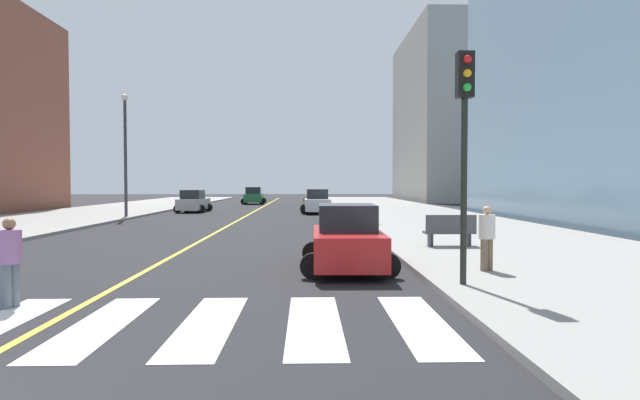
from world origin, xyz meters
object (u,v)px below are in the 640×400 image
(pedestrian_waiting_east, at_px, (487,235))
(car_green_fifth, at_px, (254,196))
(fire_hydrant, at_px, (376,216))
(car_red_second, at_px, (347,240))
(car_silver_fourth, at_px, (193,202))
(pedestrian_crossing, at_px, (10,258))
(car_yellow_third, at_px, (313,196))
(street_lamp, at_px, (125,145))
(car_white_nearest, at_px, (317,202))
(traffic_light_near_corner, at_px, (465,122))
(park_bench, at_px, (450,231))

(pedestrian_waiting_east, bearing_deg, car_green_fifth, 76.01)
(fire_hydrant, bearing_deg, car_red_second, -100.68)
(car_red_second, height_order, car_silver_fourth, car_silver_fourth)
(pedestrian_crossing, bearing_deg, car_yellow_third, -167.48)
(car_red_second, xyz_separation_m, street_lamp, (-13.25, 21.38, 4.09))
(pedestrian_crossing, xyz_separation_m, pedestrian_waiting_east, (10.27, 3.14, 0.11))
(car_white_nearest, bearing_deg, traffic_light_near_corner, 93.98)
(car_silver_fourth, distance_m, car_green_fifth, 16.79)
(car_green_fifth, xyz_separation_m, traffic_light_near_corner, (9.43, -48.42, 2.82))
(traffic_light_near_corner, xyz_separation_m, pedestrian_crossing, (-9.13, -1.35, -2.77))
(car_red_second, bearing_deg, car_silver_fourth, -69.46)
(car_green_fifth, relative_size, traffic_light_near_corner, 0.86)
(car_yellow_third, bearing_deg, pedestrian_crossing, 82.60)
(car_yellow_third, xyz_separation_m, pedestrian_waiting_east, (3.80, -50.98, 0.28))
(park_bench, distance_m, street_lamp, 24.71)
(car_white_nearest, relative_size, car_green_fifth, 0.98)
(car_red_second, relative_size, pedestrian_waiting_east, 2.45)
(car_white_nearest, height_order, fire_hydrant, car_white_nearest)
(car_silver_fourth, bearing_deg, park_bench, -57.28)
(car_red_second, height_order, pedestrian_waiting_east, pedestrian_waiting_east)
(park_bench, height_order, fire_hydrant, park_bench)
(car_red_second, relative_size, car_silver_fourth, 0.97)
(pedestrian_crossing, distance_m, street_lamp, 26.68)
(pedestrian_waiting_east, bearing_deg, fire_hydrant, 66.03)
(car_yellow_third, bearing_deg, car_green_fifth, 32.17)
(car_green_fifth, relative_size, pedestrian_crossing, 2.53)
(traffic_light_near_corner, distance_m, park_bench, 7.84)
(car_yellow_third, relative_size, car_silver_fourth, 0.90)
(car_yellow_third, height_order, car_silver_fourth, car_silver_fourth)
(car_white_nearest, relative_size, car_silver_fourth, 1.03)
(car_yellow_third, xyz_separation_m, fire_hydrant, (3.04, -35.42, -0.20))
(street_lamp, bearing_deg, park_bench, -44.91)
(car_green_fifth, xyz_separation_m, fire_hydrant, (9.81, -31.06, -0.33))
(pedestrian_waiting_east, bearing_deg, car_yellow_third, 67.50)
(pedestrian_waiting_east, xyz_separation_m, fire_hydrant, (-0.76, 15.57, -0.48))
(car_white_nearest, relative_size, pedestrian_crossing, 2.49)
(car_yellow_third, height_order, fire_hydrant, car_yellow_third)
(car_white_nearest, xyz_separation_m, car_yellow_third, (-0.04, 22.94, -0.11))
(car_yellow_third, distance_m, pedestrian_crossing, 54.51)
(car_yellow_third, distance_m, car_silver_fourth, 23.13)
(park_bench, relative_size, street_lamp, 0.22)
(park_bench, bearing_deg, car_silver_fourth, 29.73)
(pedestrian_crossing, bearing_deg, pedestrian_waiting_east, 126.35)
(car_red_second, distance_m, car_green_fifth, 46.12)
(pedestrian_crossing, bearing_deg, car_red_second, 141.12)
(car_silver_fourth, xyz_separation_m, traffic_light_near_corner, (12.75, -31.96, 2.87))
(car_yellow_third, distance_m, fire_hydrant, 35.55)
(car_silver_fourth, relative_size, street_lamp, 0.51)
(car_silver_fourth, xyz_separation_m, street_lamp, (-2.85, -7.73, 4.08))
(pedestrian_waiting_east, height_order, street_lamp, street_lamp)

